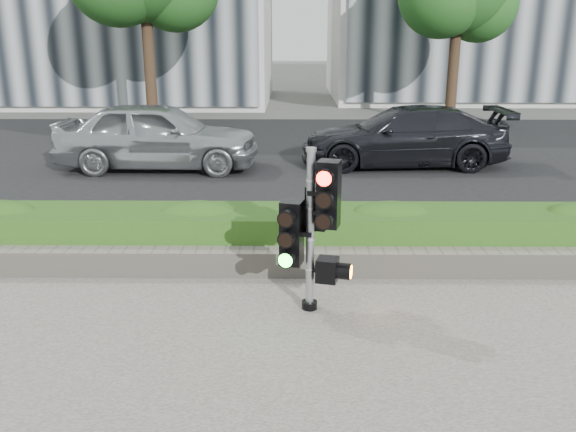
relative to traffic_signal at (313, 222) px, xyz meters
The scene contains 8 objects.
ground 1.44m from the traffic_signal, 112.13° to the right, with size 120.00×120.00×0.00m, color #51514C.
road 9.18m from the traffic_signal, 92.26° to the left, with size 60.00×13.00×0.02m, color black.
curb 2.51m from the traffic_signal, 99.03° to the left, with size 60.00×0.25×0.12m, color gray.
stone_wall 1.39m from the traffic_signal, 109.52° to the left, with size 12.00×0.32×0.34m, color gray.
hedge 1.84m from the traffic_signal, 102.20° to the left, with size 12.00×1.00×0.68m, color #54922D.
traffic_signal is the anchor object (origin of this frame).
car_silver 8.12m from the traffic_signal, 114.28° to the left, with size 1.85×4.59×1.56m, color #A6A9AD.
car_dark 8.20m from the traffic_signal, 73.13° to the left, with size 1.96×4.81×1.40m, color black.
Camera 1 is at (0.14, -5.57, 3.12)m, focal length 38.00 mm.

